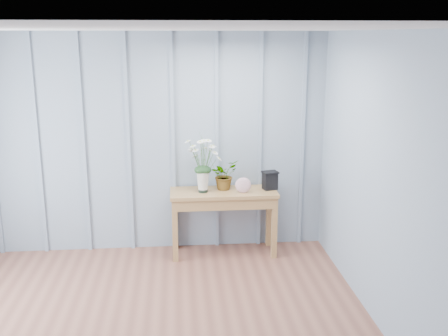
{
  "coord_description": "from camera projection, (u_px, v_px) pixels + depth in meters",
  "views": [
    {
      "loc": [
        0.3,
        -3.63,
        2.47
      ],
      "look_at": [
        0.81,
        1.94,
        1.03
      ],
      "focal_mm": 42.0,
      "sensor_mm": 36.0,
      "label": 1
    }
  ],
  "objects": [
    {
      "name": "sideboard",
      "position": [
        224.0,
        201.0,
        5.92
      ],
      "size": [
        1.2,
        0.45,
        0.75
      ],
      "color": "olive",
      "rests_on": "ground"
    },
    {
      "name": "felt_disc_vessel",
      "position": [
        243.0,
        185.0,
        5.8
      ],
      "size": [
        0.18,
        0.07,
        0.18
      ],
      "primitive_type": "ellipsoid",
      "rotation": [
        0.0,
        0.0,
        -0.11
      ],
      "color": "#984B6D",
      "rests_on": "sideboard"
    },
    {
      "name": "daisy_vase",
      "position": [
        203.0,
        156.0,
        5.75
      ],
      "size": [
        0.47,
        0.36,
        0.66
      ],
      "color": "black",
      "rests_on": "sideboard"
    },
    {
      "name": "carved_box",
      "position": [
        270.0,
        180.0,
        5.93
      ],
      "size": [
        0.2,
        0.17,
        0.21
      ],
      "color": "black",
      "rests_on": "sideboard"
    },
    {
      "name": "spider_plant",
      "position": [
        224.0,
        175.0,
        5.93
      ],
      "size": [
        0.4,
        0.39,
        0.33
      ],
      "primitive_type": "imported",
      "rotation": [
        0.0,
        0.0,
        0.71
      ],
      "color": "#19371B",
      "rests_on": "sideboard"
    },
    {
      "name": "room_shell",
      "position": [
        141.0,
        92.0,
        4.47
      ],
      "size": [
        4.0,
        4.5,
        2.5
      ],
      "color": "#8695A6",
      "rests_on": "ground"
    }
  ]
}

